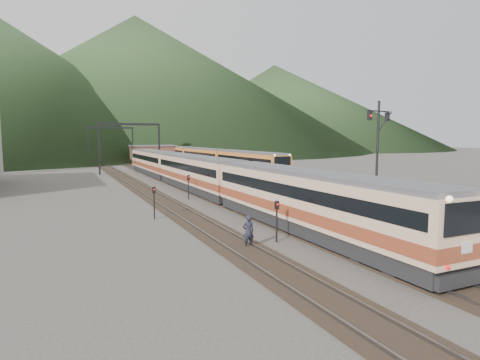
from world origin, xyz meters
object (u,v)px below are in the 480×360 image
main_train (197,172)px  worker (248,232)px  second_train (205,158)px  signal_mast (378,147)px

main_train → worker: size_ratio=35.89×
second_train → worker: second_train is taller
main_train → second_train: (11.50, 29.81, -0.17)m
second_train → signal_mast: 52.69m
second_train → worker: bearing=-107.2°
signal_mast → second_train: bearing=81.6°
main_train → signal_mast: bearing=-80.3°
worker → second_train: bearing=-102.0°
main_train → signal_mast: 22.75m
second_train → main_train: bearing=-111.1°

